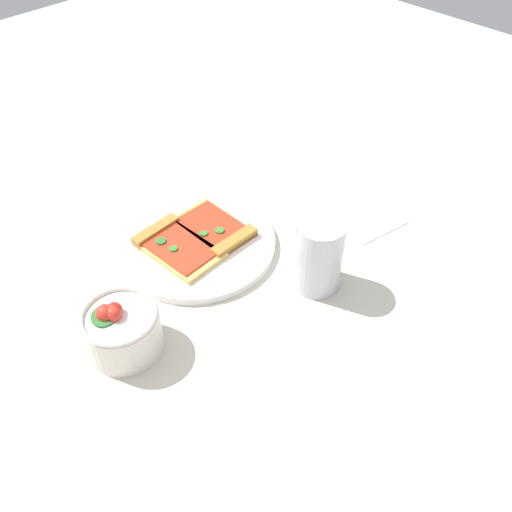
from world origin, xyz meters
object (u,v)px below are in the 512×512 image
(salad_bowl, at_px, (121,329))
(pizza_slice_far, at_px, (175,245))
(pizza_slice_near, at_px, (216,230))
(paper_napkin, at_px, (365,217))
(soda_glass, at_px, (318,255))
(plate, at_px, (194,245))

(salad_bowl, bearing_deg, pizza_slice_far, -150.13)
(pizza_slice_near, height_order, paper_napkin, pizza_slice_near)
(soda_glass, bearing_deg, pizza_slice_near, -77.42)
(soda_glass, relative_size, paper_napkin, 1.11)
(plate, bearing_deg, pizza_slice_far, -17.34)
(plate, relative_size, salad_bowl, 2.48)
(pizza_slice_far, distance_m, paper_napkin, 0.34)
(pizza_slice_near, xyz_separation_m, salad_bowl, (0.24, 0.08, 0.02))
(pizza_slice_far, bearing_deg, soda_glass, 119.01)
(pizza_slice_far, height_order, soda_glass, soda_glass)
(plate, xyz_separation_m, pizza_slice_near, (-0.04, 0.01, 0.01))
(paper_napkin, bearing_deg, salad_bowl, -8.24)
(pizza_slice_near, bearing_deg, soda_glass, 102.58)
(salad_bowl, bearing_deg, paper_napkin, 171.76)
(soda_glass, bearing_deg, pizza_slice_far, -60.99)
(pizza_slice_near, xyz_separation_m, paper_napkin, (-0.22, 0.15, -0.02))
(pizza_slice_near, distance_m, paper_napkin, 0.27)
(paper_napkin, bearing_deg, soda_glass, 12.45)
(pizza_slice_near, relative_size, paper_napkin, 1.19)
(plate, relative_size, paper_napkin, 2.43)
(pizza_slice_far, xyz_separation_m, soda_glass, (-0.11, 0.21, 0.04))
(pizza_slice_near, xyz_separation_m, pizza_slice_far, (0.07, -0.02, 0.00))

